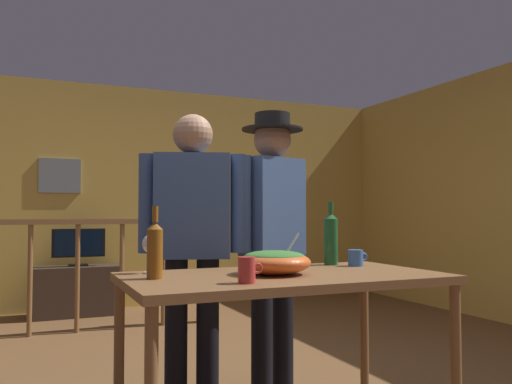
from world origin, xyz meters
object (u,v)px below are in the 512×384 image
at_px(framed_picture, 60,176).
at_px(stair_railing, 82,260).
at_px(wine_bottle_amber, 155,249).
at_px(person_standing_right, 272,225).
at_px(tv_console, 78,291).
at_px(flat_screen_tv, 79,244).
at_px(serving_table, 284,290).
at_px(mug_blue, 356,258).
at_px(person_standing_left, 192,231).
at_px(mug_red, 247,270).
at_px(wine_bottle_green, 331,238).
at_px(salad_bowl, 274,261).
at_px(wine_glass, 151,245).

bearing_deg(framed_picture, stair_railing, -82.71).
distance_m(wine_bottle_amber, person_standing_right, 1.06).
height_order(framed_picture, tv_console, framed_picture).
height_order(flat_screen_tv, serving_table, flat_screen_tv).
relative_size(stair_railing, wine_bottle_amber, 10.35).
relative_size(mug_blue, person_standing_left, 0.07).
bearing_deg(wine_bottle_amber, person_standing_right, 35.25).
relative_size(flat_screen_tv, mug_red, 5.03).
bearing_deg(person_standing_right, mug_blue, 100.90).
distance_m(framed_picture, wine_bottle_amber, 4.05).
xyz_separation_m(mug_red, person_standing_left, (0.03, 0.91, 0.14)).
xyz_separation_m(framed_picture, flat_screen_tv, (0.19, -0.32, -0.76)).
bearing_deg(tv_console, framed_picture, 122.54).
bearing_deg(serving_table, framed_picture, 101.27).
distance_m(tv_console, wine_bottle_amber, 3.78).
distance_m(wine_bottle_green, person_standing_right, 0.42).
distance_m(tv_console, salad_bowl, 3.86).
bearing_deg(person_standing_left, mug_blue, 167.63).
bearing_deg(mug_red, wine_bottle_green, 36.20).
height_order(flat_screen_tv, person_standing_left, person_standing_left).
xyz_separation_m(salad_bowl, mug_red, (-0.24, -0.24, -0.01)).
distance_m(stair_railing, flat_screen_tv, 0.84).
height_order(wine_glass, person_standing_left, person_standing_left).
bearing_deg(wine_glass, flat_screen_tv, 90.77).
bearing_deg(wine_glass, tv_console, 90.77).
distance_m(tv_console, wine_bottle_green, 3.70).
xyz_separation_m(serving_table, person_standing_right, (0.26, 0.67, 0.30)).
xyz_separation_m(wine_glass, mug_red, (0.29, -0.52, -0.08)).
distance_m(framed_picture, wine_glass, 3.84).
relative_size(mug_red, person_standing_left, 0.07).
bearing_deg(person_standing_right, tv_console, -93.29).
bearing_deg(person_standing_left, wine_glass, 69.65).
bearing_deg(serving_table, flat_screen_tv, 99.48).
bearing_deg(stair_railing, flat_screen_tv, 87.47).
bearing_deg(serving_table, person_standing_left, 110.85).
xyz_separation_m(stair_railing, serving_table, (0.66, -2.91, 0.07)).
distance_m(tv_console, person_standing_right, 3.32).
height_order(salad_bowl, mug_red, salad_bowl).
height_order(tv_console, wine_bottle_green, wine_bottle_green).
bearing_deg(wine_bottle_green, wine_bottle_amber, -167.29).
bearing_deg(mug_blue, stair_railing, 113.77).
distance_m(wine_bottle_green, wine_bottle_amber, 1.08).
distance_m(stair_railing, mug_blue, 2.98).
bearing_deg(mug_blue, wine_bottle_green, 129.08).
distance_m(wine_bottle_amber, person_standing_left, 0.71).
xyz_separation_m(serving_table, salad_bowl, (-0.05, 0.00, 0.14)).
height_order(wine_bottle_amber, person_standing_right, person_standing_right).
xyz_separation_m(tv_console, mug_blue, (1.16, -3.59, 0.59)).
xyz_separation_m(salad_bowl, mug_blue, (0.58, 0.18, -0.02)).
height_order(wine_bottle_amber, mug_blue, wine_bottle_amber).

